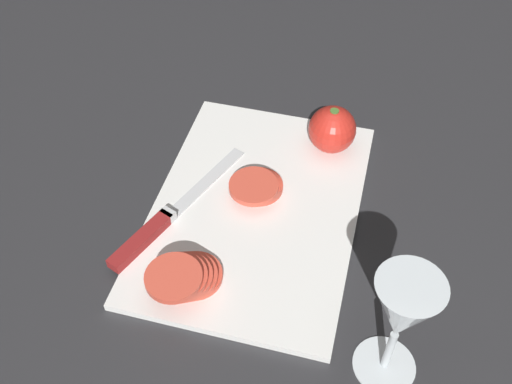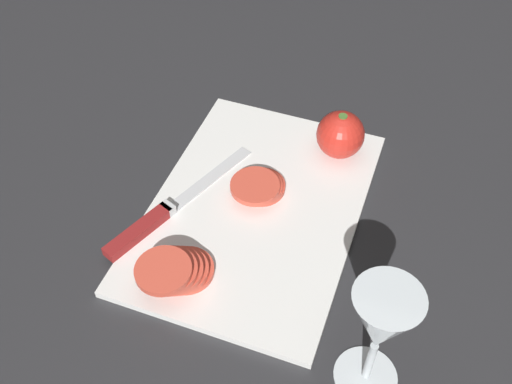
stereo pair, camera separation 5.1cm
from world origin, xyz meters
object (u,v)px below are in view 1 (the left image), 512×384
Objects in this scene: tomato_slice_stack_near at (185,276)px; tomato_slice_stack_far at (256,186)px; wine_glass at (402,315)px; whole_tomato at (332,129)px; knife at (154,228)px.

tomato_slice_stack_far is (-0.17, 0.04, -0.01)m from tomato_slice_stack_near.
wine_glass is 2.31× the size of whole_tomato.
wine_glass is 0.30m from tomato_slice_stack_far.
wine_glass is 1.67× the size of tomato_slice_stack_near.
wine_glass reaches higher than knife.
tomato_slice_stack_near is (0.29, -0.13, -0.01)m from whole_tomato.
tomato_slice_stack_near is 0.18m from tomato_slice_stack_far.
tomato_slice_stack_far is at bearing -26.78° from knife.
tomato_slice_stack_near is (0.07, 0.07, 0.01)m from knife.
knife is at bearing -48.02° from tomato_slice_stack_far.
tomato_slice_stack_far is at bearing -135.80° from wine_glass.
wine_glass is at bearing -87.68° from knife.
whole_tomato is 0.15m from tomato_slice_stack_far.
tomato_slice_stack_far is (0.12, -0.08, -0.02)m from whole_tomato.
whole_tomato is 0.84× the size of tomato_slice_stack_far.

